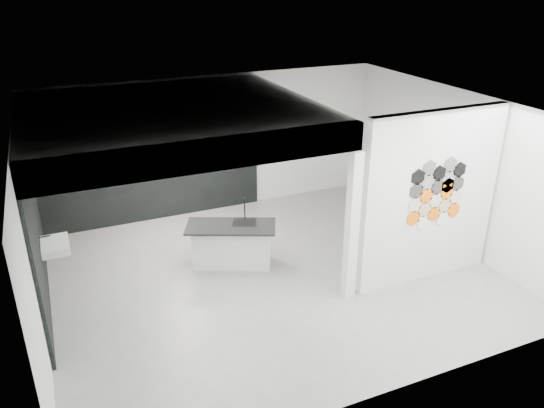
{
  "coord_description": "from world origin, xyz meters",
  "views": [
    {
      "loc": [
        -3.06,
        -6.95,
        4.63
      ],
      "look_at": [
        0.1,
        0.3,
        1.15
      ],
      "focal_mm": 35.0,
      "sensor_mm": 36.0,
      "label": 1
    }
  ],
  "objects": [
    {
      "name": "floor",
      "position": [
        0.0,
        0.0,
        -0.01
      ],
      "size": [
        7.0,
        6.0,
        0.01
      ],
      "primitive_type": "cube",
      "color": "gray"
    },
    {
      "name": "partition_panel",
      "position": [
        2.23,
        -1.0,
        1.4
      ],
      "size": [
        2.45,
        0.15,
        2.8
      ],
      "primitive_type": "cube",
      "color": "silver",
      "rests_on": "floor"
    },
    {
      "name": "bay_clad_back",
      "position": [
        -1.3,
        2.97,
        1.18
      ],
      "size": [
        4.4,
        0.04,
        2.35
      ],
      "primitive_type": "cube",
      "color": "black",
      "rests_on": "floor"
    },
    {
      "name": "bay_clad_left",
      "position": [
        -3.47,
        1.0,
        1.18
      ],
      "size": [
        0.04,
        4.0,
        2.35
      ],
      "primitive_type": "cube",
      "color": "black",
      "rests_on": "floor"
    },
    {
      "name": "bulkhead",
      "position": [
        -1.3,
        1.0,
        2.55
      ],
      "size": [
        4.4,
        4.0,
        0.4
      ],
      "primitive_type": "cube",
      "color": "silver",
      "rests_on": "corner_column"
    },
    {
      "name": "corner_column",
      "position": [
        0.82,
        -1.0,
        1.18
      ],
      "size": [
        0.16,
        0.16,
        2.35
      ],
      "primitive_type": "cube",
      "color": "silver",
      "rests_on": "floor"
    },
    {
      "name": "fascia_beam",
      "position": [
        -1.3,
        -0.92,
        2.55
      ],
      "size": [
        4.4,
        0.16,
        0.4
      ],
      "primitive_type": "cube",
      "color": "silver",
      "rests_on": "corner_column"
    },
    {
      "name": "wall_basin",
      "position": [
        -3.24,
        0.8,
        0.85
      ],
      "size": [
        0.4,
        0.6,
        0.12
      ],
      "primitive_type": "cube",
      "color": "silver",
      "rests_on": "bay_clad_left"
    },
    {
      "name": "display_shelf",
      "position": [
        -1.2,
        2.87,
        1.3
      ],
      "size": [
        3.0,
        0.15,
        0.04
      ],
      "primitive_type": "cube",
      "color": "black",
      "rests_on": "bay_clad_back"
    },
    {
      "name": "kitchen_island",
      "position": [
        -0.51,
        0.59,
        0.4
      ],
      "size": [
        1.61,
        1.2,
        1.19
      ],
      "rotation": [
        0.0,
        0.0,
        -0.42
      ],
      "color": "silver",
      "rests_on": "floor"
    },
    {
      "name": "stockpot",
      "position": [
        -2.25,
        2.87,
        1.4
      ],
      "size": [
        0.21,
        0.21,
        0.16
      ],
      "primitive_type": "cylinder",
      "rotation": [
        0.0,
        0.0,
        -0.06
      ],
      "color": "black",
      "rests_on": "display_shelf"
    },
    {
      "name": "kettle",
      "position": [
        -0.13,
        2.87,
        1.4
      ],
      "size": [
        0.23,
        0.23,
        0.16
      ],
      "primitive_type": "ellipsoid",
      "rotation": [
        0.0,
        0.0,
        -0.26
      ],
      "color": "black",
      "rests_on": "display_shelf"
    },
    {
      "name": "glass_bowl",
      "position": [
        0.15,
        2.87,
        1.37
      ],
      "size": [
        0.14,
        0.14,
        0.1
      ],
      "primitive_type": "cylinder",
      "rotation": [
        0.0,
        0.0,
        0.04
      ],
      "color": "gray",
      "rests_on": "display_shelf"
    },
    {
      "name": "glass_vase",
      "position": [
        0.15,
        2.87,
        1.39
      ],
      "size": [
        0.13,
        0.13,
        0.14
      ],
      "primitive_type": "cylinder",
      "rotation": [
        0.0,
        0.0,
        -0.36
      ],
      "color": "gray",
      "rests_on": "display_shelf"
    },
    {
      "name": "bottle_dark",
      "position": [
        -1.29,
        2.87,
        1.41
      ],
      "size": [
        0.09,
        0.09,
        0.18
      ],
      "primitive_type": "cylinder",
      "rotation": [
        0.0,
        0.0,
        -0.34
      ],
      "color": "black",
      "rests_on": "display_shelf"
    },
    {
      "name": "utensil_cup",
      "position": [
        -1.84,
        2.87,
        1.36
      ],
      "size": [
        0.09,
        0.09,
        0.09
      ],
      "primitive_type": "cylinder",
      "rotation": [
        0.0,
        0.0,
        -0.37
      ],
      "color": "black",
      "rests_on": "display_shelf"
    },
    {
      "name": "hex_tile_cluster",
      "position": [
        2.26,
        -1.09,
        1.5
      ],
      "size": [
        1.04,
        0.02,
        1.16
      ],
      "color": "orange",
      "rests_on": "partition_panel"
    }
  ]
}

